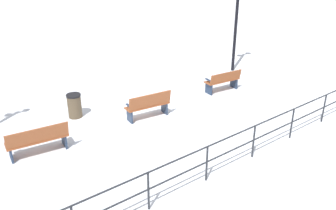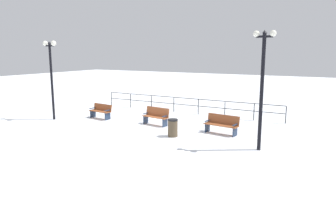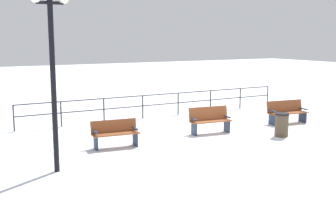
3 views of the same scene
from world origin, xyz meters
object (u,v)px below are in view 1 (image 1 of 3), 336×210
bench_nearest (223,81)px  lamppost_near (238,1)px  trash_bin (75,106)px  bench_third (38,140)px  bench_second (148,105)px

bench_nearest → lamppost_near: lamppost_near is taller
bench_nearest → trash_bin: 5.77m
bench_third → lamppost_near: bearing=-72.9°
bench_nearest → lamppost_near: size_ratio=0.34×
bench_second → lamppost_near: size_ratio=0.35×
bench_third → lamppost_near: size_ratio=0.38×
lamppost_near → bench_third: bearing=100.0°
bench_nearest → bench_third: size_ratio=0.88×
lamppost_near → trash_bin: 8.27m
lamppost_near → bench_nearest: bearing=124.6°
bench_second → bench_third: bearing=96.9°
bench_nearest → lamppost_near: 3.80m
bench_third → lamppost_near: lamppost_near is taller
bench_third → trash_bin: bearing=-41.4°
bench_second → bench_nearest: bearing=-80.0°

